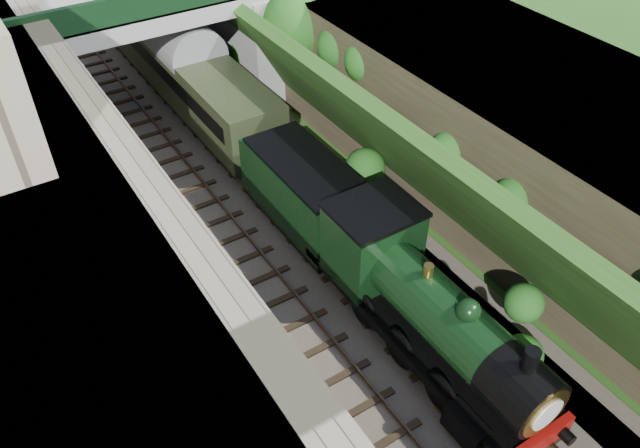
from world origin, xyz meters
The scene contains 11 objects.
trackbed centered at (0.00, 20.00, 0.10)m, with size 10.00×90.00×0.20m, color #473F38.
retaining_wall centered at (-5.50, 20.00, 3.50)m, with size 1.00×90.00×7.00m, color #756B56.
street_plateau_right centered at (9.50, 20.00, 3.12)m, with size 8.00×90.00×6.25m, color #262628.
embankment_slope centered at (4.99, 18.73, 2.75)m, with size 4.58×90.00×6.41m.
track_left centered at (-2.00, 20.00, 0.25)m, with size 2.50×90.00×0.20m.
track_right centered at (1.20, 20.00, 0.25)m, with size 2.50×90.00×0.20m.
road_bridge centered at (0.94, 24.00, 4.08)m, with size 16.00×6.40×7.25m.
tree centered at (5.91, 19.83, 4.65)m, with size 3.60×3.80×6.60m.
locomotive centered at (1.20, 4.32, 1.89)m, with size 3.10×10.22×3.83m.
tender centered at (1.20, 11.68, 1.62)m, with size 2.70×6.00×3.05m.
coach_front centered at (1.20, 24.28, 2.05)m, with size 2.90×18.00×3.70m.
Camera 1 is at (-8.83, -5.12, 16.92)m, focal length 35.00 mm.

